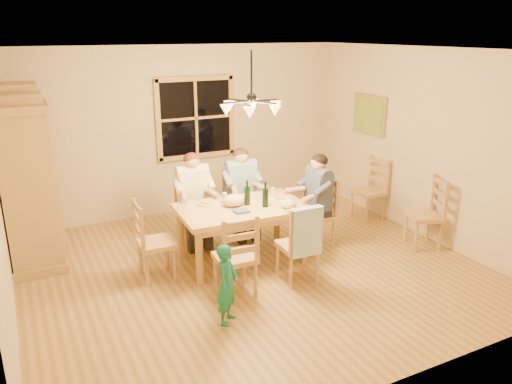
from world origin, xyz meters
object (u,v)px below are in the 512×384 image
dining_table (242,214)px  adult_plaid_man (241,182)px  chair_far_left (194,224)px  child (227,284)px  chair_far_right (242,217)px  chair_spare_back (368,201)px  adult_woman (193,188)px  chair_spare_front (423,226)px  chandelier (252,106)px  chair_near_left (235,269)px  adult_slate_man (318,189)px  armoire (28,182)px  chair_end_left (157,254)px  chair_near_right (297,257)px  wine_bottle_b (265,194)px  chair_end_right (316,226)px  wine_bottle_a (247,193)px

dining_table → adult_plaid_man: (0.35, 0.75, 0.19)m
chair_far_left → child: size_ratio=1.14×
chair_far_right → chair_spare_back: same height
adult_woman → chair_spare_front: 3.25m
chandelier → adult_plaid_man: chandelier is taller
chair_near_left → adult_slate_man: 1.79m
armoire → chair_end_left: bearing=-44.9°
chair_far_right → chair_near_right: (0.03, -1.53, 0.00)m
chair_spare_front → armoire: bearing=87.7°
chair_far_left → wine_bottle_b: 1.29m
chair_end_right → adult_woman: adult_woman is taller
chair_far_left → adult_plaid_man: adult_plaid_man is taller
chandelier → armoire: (-2.42, 1.60, -1.02)m
chair_spare_back → chair_far_right: bearing=80.4°
dining_table → wine_bottle_a: (0.09, 0.02, 0.27)m
armoire → adult_woman: 2.12m
chair_near_right → chair_end_right: size_ratio=1.00×
chair_far_right → chair_near_left: same height
chair_near_left → child: chair_near_left is taller
chair_far_right → child: bearing=63.6°
armoire → chair_far_right: size_ratio=2.32×
chair_far_left → chair_near_right: same height
chair_near_left → chair_spare_back: (2.90, 1.24, 0.00)m
child → adult_plaid_man: bearing=13.9°
chair_far_right → adult_slate_man: adult_slate_man is taller
chair_end_left → chair_end_right: size_ratio=1.00×
armoire → chair_far_right: bearing=-11.8°
chair_end_left → adult_woman: (0.75, 0.74, 0.54)m
chair_near_left → chair_end_left: same height
wine_bottle_a → chair_end_left: bearing=178.9°
chandelier → chair_spare_front: 3.06m
armoire → wine_bottle_a: bearing=-27.6°
wine_bottle_a → child: size_ratio=0.38×
chair_end_left → chair_spare_front: bearing=80.3°
dining_table → chair_far_right: 0.90m
chair_end_left → adult_plaid_man: (1.47, 0.71, 0.54)m
chair_near_right → adult_plaid_man: 1.63m
chair_end_left → chair_far_right: bearing=118.0°
chair_end_left → wine_bottle_a: 1.37m
armoire → adult_plaid_man: size_ratio=2.63×
chair_far_right → chair_near_right: 1.53m
chair_near_right → dining_table: bearing=117.9°
dining_table → chair_end_left: chair_end_left is taller
chair_near_left → adult_woman: size_ratio=1.13×
adult_woman → adult_plaid_man: bearing=-180.0°
adult_slate_man → wine_bottle_b: bearing=98.9°
adult_woman → chair_near_right: bearing=117.9°
chair_near_left → child: 0.61m
adult_woman → chair_spare_back: 2.90m
chair_far_right → chair_spare_front: 2.58m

